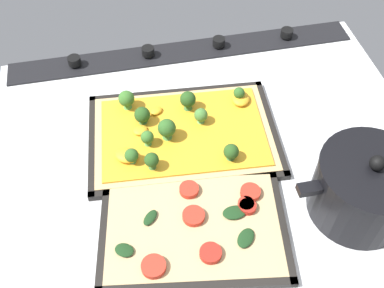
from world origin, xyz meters
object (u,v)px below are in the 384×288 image
object	(u,v)px
broccoli_pizza	(180,131)
cooking_pot	(364,188)
baking_tray_front	(183,136)
baking_tray_back	(193,228)
veggie_pizza_back	(196,225)

from	to	relation	value
broccoli_pizza	cooking_pot	xyz separation A→B (cm)	(-26.22, 21.32, 3.94)
baking_tray_front	baking_tray_back	bearing A→B (deg)	83.84
baking_tray_front	broccoli_pizza	world-z (taller)	broccoli_pizza
baking_tray_front	baking_tray_back	distance (cm)	19.83
cooking_pot	baking_tray_back	bearing A→B (deg)	-2.82
veggie_pizza_back	cooking_pot	size ratio (longest dim) A/B	1.30
broccoli_pizza	baking_tray_back	xyz separation A→B (cm)	(1.61, 19.95, -1.39)
veggie_pizza_back	cooking_pot	distance (cm)	27.81
baking_tray_back	cooking_pot	distance (cm)	28.37
broccoli_pizza	baking_tray_back	size ratio (longest dim) A/B	1.04
baking_tray_front	broccoli_pizza	size ratio (longest dim) A/B	1.07
baking_tray_front	cooking_pot	bearing A→B (deg)	140.62
baking_tray_front	veggie_pizza_back	bearing A→B (deg)	85.10
broccoli_pizza	cooking_pot	distance (cm)	34.03
baking_tray_back	broccoli_pizza	bearing A→B (deg)	-94.60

